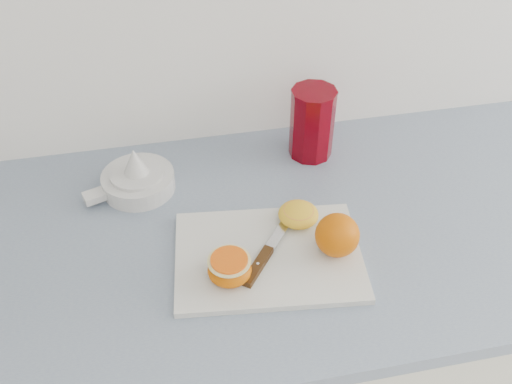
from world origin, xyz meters
TOP-DOWN VIEW (x-y plane):
  - counter at (-0.10, 1.70)m, footprint 2.31×0.64m
  - cutting_board at (-0.13, 1.62)m, footprint 0.34×0.26m
  - whole_orange at (-0.01, 1.61)m, footprint 0.08×0.08m
  - half_orange at (-0.20, 1.58)m, footprint 0.07×0.07m
  - squeezed_shell at (-0.06, 1.69)m, footprint 0.07×0.07m
  - paring_knife at (-0.14, 1.61)m, footprint 0.14×0.17m
  - citrus_juicer at (-0.34, 1.85)m, footprint 0.18×0.14m
  - red_tumbler at (0.02, 1.90)m, footprint 0.09×0.09m

SIDE VIEW (x-z plane):
  - counter at x=-0.10m, z-range 0.00..0.89m
  - cutting_board at x=-0.13m, z-range 0.89..0.90m
  - paring_knife at x=-0.14m, z-range 0.90..0.92m
  - citrus_juicer at x=-0.34m, z-range 0.87..0.96m
  - squeezed_shell at x=-0.06m, z-range 0.90..0.93m
  - half_orange at x=-0.20m, z-range 0.90..0.95m
  - whole_orange at x=-0.01m, z-range 0.90..0.98m
  - red_tumbler at x=0.02m, z-range 0.88..1.04m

